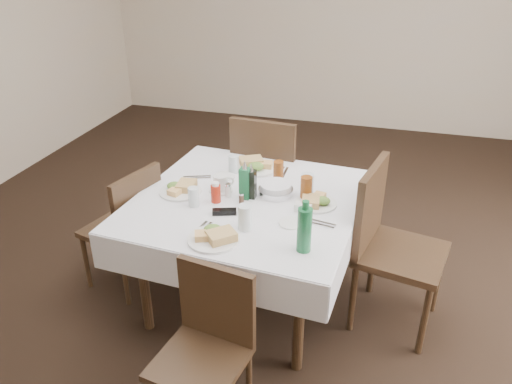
% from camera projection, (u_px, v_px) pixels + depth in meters
% --- Properties ---
extents(ground_plane, '(7.00, 7.00, 0.00)m').
position_uv_depth(ground_plane, '(276.00, 289.00, 3.46)').
color(ground_plane, black).
extents(room_shell, '(6.04, 7.04, 2.80)m').
position_uv_depth(room_shell, '(282.00, 35.00, 2.67)').
color(room_shell, beige).
rests_on(room_shell, ground).
extents(dining_table, '(1.42, 1.42, 0.76)m').
position_uv_depth(dining_table, '(247.00, 210.00, 3.07)').
color(dining_table, black).
rests_on(dining_table, ground).
extents(chair_north, '(0.53, 0.53, 1.03)m').
position_uv_depth(chair_north, '(268.00, 172.00, 3.78)').
color(chair_north, black).
rests_on(chair_north, ground).
extents(chair_south, '(0.46, 0.46, 0.84)m').
position_uv_depth(chair_south, '(208.00, 339.00, 2.37)').
color(chair_south, black).
rests_on(chair_south, ground).
extents(chair_east, '(0.58, 0.58, 1.03)m').
position_uv_depth(chair_east, '(387.00, 237.00, 2.96)').
color(chair_east, black).
rests_on(chair_east, ground).
extents(chair_west, '(0.51, 0.51, 0.89)m').
position_uv_depth(chair_west, '(129.00, 223.00, 3.27)').
color(chair_west, black).
rests_on(chair_west, ground).
extents(meal_north, '(0.29, 0.29, 0.06)m').
position_uv_depth(meal_north, '(256.00, 165.00, 3.40)').
color(meal_north, white).
rests_on(meal_north, dining_table).
extents(meal_south, '(0.27, 0.27, 0.06)m').
position_uv_depth(meal_south, '(215.00, 236.00, 2.61)').
color(meal_south, white).
rests_on(meal_south, dining_table).
extents(meal_east, '(0.25, 0.25, 0.05)m').
position_uv_depth(meal_east, '(316.00, 201.00, 2.95)').
color(meal_east, white).
rests_on(meal_east, dining_table).
extents(meal_west, '(0.26, 0.26, 0.06)m').
position_uv_depth(meal_west, '(181.00, 189.00, 3.09)').
color(meal_west, white).
rests_on(meal_west, dining_table).
extents(side_plate_a, '(0.14, 0.14, 0.01)m').
position_uv_depth(side_plate_a, '(225.00, 176.00, 3.29)').
color(side_plate_a, white).
rests_on(side_plate_a, dining_table).
extents(side_plate_b, '(0.14, 0.14, 0.01)m').
position_uv_depth(side_plate_b, '(291.00, 223.00, 2.76)').
color(side_plate_b, white).
rests_on(side_plate_b, dining_table).
extents(water_n, '(0.07, 0.07, 0.12)m').
position_uv_depth(water_n, '(233.00, 164.00, 3.33)').
color(water_n, silver).
rests_on(water_n, dining_table).
extents(water_s, '(0.08, 0.08, 0.14)m').
position_uv_depth(water_s, '(245.00, 217.00, 2.69)').
color(water_s, silver).
rests_on(water_s, dining_table).
extents(water_e, '(0.08, 0.08, 0.14)m').
position_uv_depth(water_e, '(307.00, 185.00, 3.03)').
color(water_e, silver).
rests_on(water_e, dining_table).
extents(water_w, '(0.06, 0.06, 0.12)m').
position_uv_depth(water_w, '(194.00, 197.00, 2.92)').
color(water_w, silver).
rests_on(water_w, dining_table).
extents(iced_tea_a, '(0.07, 0.07, 0.14)m').
position_uv_depth(iced_tea_a, '(278.00, 171.00, 3.21)').
color(iced_tea_a, brown).
rests_on(iced_tea_a, dining_table).
extents(iced_tea_b, '(0.07, 0.07, 0.15)m').
position_uv_depth(iced_tea_b, '(306.00, 188.00, 2.99)').
color(iced_tea_b, brown).
rests_on(iced_tea_b, dining_table).
extents(bread_basket, '(0.22, 0.22, 0.07)m').
position_uv_depth(bread_basket, '(276.00, 189.00, 3.06)').
color(bread_basket, silver).
rests_on(bread_basket, dining_table).
extents(oil_cruet_dark, '(0.05, 0.05, 0.23)m').
position_uv_depth(oil_cruet_dark, '(251.00, 183.00, 2.99)').
color(oil_cruet_dark, black).
rests_on(oil_cruet_dark, dining_table).
extents(oil_cruet_green, '(0.06, 0.06, 0.25)m').
position_uv_depth(oil_cruet_green, '(245.00, 182.00, 2.98)').
color(oil_cruet_green, '#1E6B3D').
rests_on(oil_cruet_green, dining_table).
extents(ketchup_bottle, '(0.06, 0.06, 0.13)m').
position_uv_depth(ketchup_bottle, '(216.00, 193.00, 2.96)').
color(ketchup_bottle, '#B22210').
rests_on(ketchup_bottle, dining_table).
extents(salt_shaker, '(0.04, 0.04, 0.09)m').
position_uv_depth(salt_shaker, '(228.00, 190.00, 3.03)').
color(salt_shaker, white).
rests_on(salt_shaker, dining_table).
extents(pepper_shaker, '(0.03, 0.03, 0.07)m').
position_uv_depth(pepper_shaker, '(241.00, 198.00, 2.96)').
color(pepper_shaker, '#432C1F').
rests_on(pepper_shaker, dining_table).
extents(coffee_mug, '(0.15, 0.15, 0.11)m').
position_uv_depth(coffee_mug, '(221.00, 184.00, 3.09)').
color(coffee_mug, white).
rests_on(coffee_mug, dining_table).
extents(sunglasses, '(0.15, 0.09, 0.03)m').
position_uv_depth(sunglasses, '(224.00, 212.00, 2.85)').
color(sunglasses, black).
rests_on(sunglasses, dining_table).
extents(green_bottle, '(0.07, 0.07, 0.28)m').
position_uv_depth(green_bottle, '(304.00, 229.00, 2.48)').
color(green_bottle, '#1E6B3D').
rests_on(green_bottle, dining_table).
extents(sugar_caddy, '(0.10, 0.06, 0.05)m').
position_uv_depth(sugar_caddy, '(303.00, 207.00, 2.87)').
color(sugar_caddy, white).
rests_on(sugar_caddy, dining_table).
extents(cutlery_n, '(0.05, 0.18, 0.01)m').
position_uv_depth(cutlery_n, '(283.00, 173.00, 3.34)').
color(cutlery_n, silver).
rests_on(cutlery_n, dining_table).
extents(cutlery_s, '(0.07, 0.20, 0.01)m').
position_uv_depth(cutlery_s, '(201.00, 231.00, 2.69)').
color(cutlery_s, silver).
rests_on(cutlery_s, dining_table).
extents(cutlery_e, '(0.20, 0.08, 0.01)m').
position_uv_depth(cutlery_e, '(318.00, 223.00, 2.76)').
color(cutlery_e, silver).
rests_on(cutlery_e, dining_table).
extents(cutlery_w, '(0.19, 0.11, 0.01)m').
position_uv_depth(cutlery_w, '(197.00, 178.00, 3.28)').
color(cutlery_w, silver).
rests_on(cutlery_w, dining_table).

